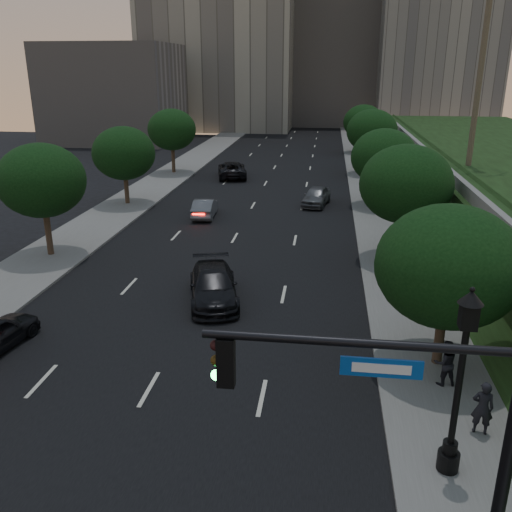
# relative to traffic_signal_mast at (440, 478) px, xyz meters

# --- Properties ---
(ground) EXTENTS (160.00, 160.00, 0.00)m
(ground) POSITION_rel_traffic_signal_mast_xyz_m (-8.15, 2.46, -3.67)
(ground) COLOR black
(ground) RESTS_ON ground
(road_surface) EXTENTS (16.00, 140.00, 0.02)m
(road_surface) POSITION_rel_traffic_signal_mast_xyz_m (-8.15, 32.46, -3.66)
(road_surface) COLOR black
(road_surface) RESTS_ON ground
(sidewalk_right) EXTENTS (4.50, 140.00, 0.15)m
(sidewalk_right) POSITION_rel_traffic_signal_mast_xyz_m (2.10, 32.46, -3.60)
(sidewalk_right) COLOR slate
(sidewalk_right) RESTS_ON ground
(sidewalk_left) EXTENTS (4.50, 140.00, 0.15)m
(sidewalk_left) POSITION_rel_traffic_signal_mast_xyz_m (-18.40, 32.46, -3.60)
(sidewalk_left) COLOR slate
(sidewalk_left) RESTS_ON ground
(parapet_wall) EXTENTS (0.35, 90.00, 0.70)m
(parapet_wall) POSITION_rel_traffic_signal_mast_xyz_m (5.35, 30.46, 0.68)
(parapet_wall) COLOR slate
(parapet_wall) RESTS_ON embankment
(office_block_left) EXTENTS (26.00, 20.00, 32.00)m
(office_block_left) POSITION_rel_traffic_signal_mast_xyz_m (-22.15, 94.46, 12.33)
(office_block_left) COLOR gray
(office_block_left) RESTS_ON ground
(office_block_mid) EXTENTS (22.00, 18.00, 26.00)m
(office_block_mid) POSITION_rel_traffic_signal_mast_xyz_m (-2.15, 104.46, 9.33)
(office_block_mid) COLOR gray
(office_block_mid) RESTS_ON ground
(office_block_right) EXTENTS (20.00, 22.00, 36.00)m
(office_block_right) POSITION_rel_traffic_signal_mast_xyz_m (15.85, 98.46, 14.33)
(office_block_right) COLOR gray
(office_block_right) RESTS_ON ground
(office_block_filler) EXTENTS (18.00, 16.00, 14.00)m
(office_block_filler) POSITION_rel_traffic_signal_mast_xyz_m (-34.15, 72.46, 3.33)
(office_block_filler) COLOR gray
(office_block_filler) RESTS_ON ground
(tree_right_a) EXTENTS (5.20, 5.20, 6.24)m
(tree_right_a) POSITION_rel_traffic_signal_mast_xyz_m (2.15, 10.46, 0.35)
(tree_right_a) COLOR #38281C
(tree_right_a) RESTS_ON ground
(tree_right_b) EXTENTS (5.20, 5.20, 6.74)m
(tree_right_b) POSITION_rel_traffic_signal_mast_xyz_m (2.15, 22.46, 0.84)
(tree_right_b) COLOR #38281C
(tree_right_b) RESTS_ON ground
(tree_right_c) EXTENTS (5.20, 5.20, 6.24)m
(tree_right_c) POSITION_rel_traffic_signal_mast_xyz_m (2.15, 35.46, 0.35)
(tree_right_c) COLOR #38281C
(tree_right_c) RESTS_ON ground
(tree_right_d) EXTENTS (5.20, 5.20, 6.74)m
(tree_right_d) POSITION_rel_traffic_signal_mast_xyz_m (2.15, 49.46, 0.84)
(tree_right_d) COLOR #38281C
(tree_right_d) RESTS_ON ground
(tree_right_e) EXTENTS (5.20, 5.20, 6.24)m
(tree_right_e) POSITION_rel_traffic_signal_mast_xyz_m (2.15, 64.46, 0.35)
(tree_right_e) COLOR #38281C
(tree_right_e) RESTS_ON ground
(tree_left_b) EXTENTS (5.00, 5.00, 6.71)m
(tree_left_b) POSITION_rel_traffic_signal_mast_xyz_m (-18.45, 20.46, 0.90)
(tree_left_b) COLOR #38281C
(tree_left_b) RESTS_ON ground
(tree_left_c) EXTENTS (5.00, 5.00, 6.34)m
(tree_left_c) POSITION_rel_traffic_signal_mast_xyz_m (-18.45, 33.46, 0.53)
(tree_left_c) COLOR #38281C
(tree_left_c) RESTS_ON ground
(tree_left_d) EXTENTS (5.00, 5.00, 6.71)m
(tree_left_d) POSITION_rel_traffic_signal_mast_xyz_m (-18.45, 47.46, 0.90)
(tree_left_d) COLOR #38281C
(tree_left_d) RESTS_ON ground
(traffic_signal_mast) EXTENTS (5.68, 0.56, 7.00)m
(traffic_signal_mast) POSITION_rel_traffic_signal_mast_xyz_m (0.00, 0.00, 0.00)
(traffic_signal_mast) COLOR black
(traffic_signal_mast) RESTS_ON ground
(street_lamp) EXTENTS (0.64, 0.64, 5.62)m
(street_lamp) POSITION_rel_traffic_signal_mast_xyz_m (1.39, 4.54, -1.04)
(street_lamp) COLOR black
(street_lamp) RESTS_ON ground
(sedan_mid_left) EXTENTS (1.78, 4.35, 1.40)m
(sedan_mid_left) POSITION_rel_traffic_signal_mast_xyz_m (-11.27, 30.52, -2.97)
(sedan_mid_left) COLOR slate
(sedan_mid_left) RESTS_ON ground
(sedan_far_left) EXTENTS (3.89, 6.33, 1.64)m
(sedan_far_left) POSITION_rel_traffic_signal_mast_xyz_m (-11.91, 46.07, -2.85)
(sedan_far_left) COLOR black
(sedan_far_left) RESTS_ON ground
(sedan_near_right) EXTENTS (3.52, 5.85, 1.59)m
(sedan_near_right) POSITION_rel_traffic_signal_mast_xyz_m (-7.45, 15.29, -2.88)
(sedan_near_right) COLOR black
(sedan_near_right) RESTS_ON ground
(sedan_far_right) EXTENTS (2.60, 4.78, 1.54)m
(sedan_far_right) POSITION_rel_traffic_signal_mast_xyz_m (-3.04, 35.29, -2.90)
(sedan_far_right) COLOR #54575A
(sedan_far_right) RESTS_ON ground
(pedestrian_a) EXTENTS (0.70, 0.52, 1.75)m
(pedestrian_a) POSITION_rel_traffic_signal_mast_xyz_m (2.68, 6.33, -2.65)
(pedestrian_a) COLOR black
(pedestrian_a) RESTS_ON sidewalk_right
(pedestrian_b) EXTENTS (0.93, 0.79, 1.69)m
(pedestrian_b) POSITION_rel_traffic_signal_mast_xyz_m (2.09, 8.95, -2.68)
(pedestrian_b) COLOR black
(pedestrian_b) RESTS_ON sidewalk_right
(pedestrian_c) EXTENTS (1.02, 0.71, 1.61)m
(pedestrian_c) POSITION_rel_traffic_signal_mast_xyz_m (2.25, 18.83, -2.72)
(pedestrian_c) COLOR black
(pedestrian_c) RESTS_ON sidewalk_right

